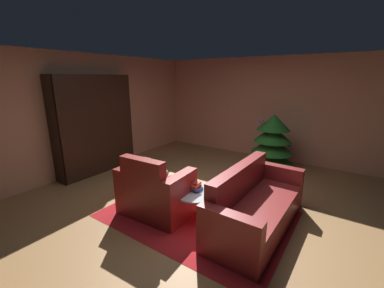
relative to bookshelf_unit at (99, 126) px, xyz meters
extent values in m
plane|color=#986D40|center=(2.71, -0.26, -0.99)|extent=(7.72, 7.72, 0.00)
cube|color=tan|center=(2.71, 2.98, 0.26)|extent=(5.97, 0.06, 2.51)
cube|color=tan|center=(-0.25, -0.26, 0.26)|extent=(0.06, 6.55, 2.51)
cube|color=maroon|center=(2.79, -0.38, -0.99)|extent=(2.63, 1.92, 0.01)
cube|color=black|center=(0.15, -0.09, 0.04)|extent=(0.03, 1.72, 2.07)
cube|color=black|center=(-0.02, 0.75, 0.04)|extent=(0.36, 0.02, 2.07)
cube|color=black|center=(-0.02, -0.94, 0.04)|extent=(0.36, 0.02, 2.07)
cube|color=black|center=(-0.02, -0.09, -0.98)|extent=(0.33, 1.67, 0.03)
cube|color=black|center=(-0.02, -0.09, -0.57)|extent=(0.33, 1.67, 0.03)
cube|color=black|center=(-0.02, -0.09, -0.16)|extent=(0.33, 1.67, 0.02)
cube|color=black|center=(-0.02, -0.09, 0.25)|extent=(0.33, 1.67, 0.02)
cube|color=black|center=(-0.02, -0.09, 0.66)|extent=(0.33, 1.67, 0.02)
cube|color=black|center=(-0.02, -0.09, 1.06)|extent=(0.33, 1.67, 0.03)
cube|color=black|center=(-0.15, -0.09, -0.23)|extent=(0.05, 1.05, 0.65)
cube|color=black|center=(-0.13, -0.09, -0.23)|extent=(0.03, 1.08, 0.68)
cube|color=orange|center=(-0.07, 0.69, -0.83)|extent=(0.23, 0.04, 0.27)
cube|color=gold|center=(-0.10, 0.64, -0.80)|extent=(0.16, 0.04, 0.33)
cube|color=purple|center=(-0.07, 0.59, -0.85)|extent=(0.23, 0.04, 0.25)
cube|color=#825AA4|center=(-0.07, 0.55, -0.84)|extent=(0.23, 0.03, 0.25)
cube|color=#307543|center=(-0.09, 0.50, -0.82)|extent=(0.20, 0.05, 0.29)
cube|color=#B32D2B|center=(-0.06, 0.45, -0.84)|extent=(0.25, 0.03, 0.25)
cube|color=#28658B|center=(-0.10, 0.41, -0.86)|extent=(0.17, 0.03, 0.22)
cube|color=navy|center=(-0.06, 0.37, -0.81)|extent=(0.25, 0.03, 0.32)
cube|color=orange|center=(-0.09, 0.68, 0.36)|extent=(0.18, 0.04, 0.21)
cube|color=#804496|center=(-0.07, 0.63, 0.43)|extent=(0.24, 0.04, 0.34)
cube|color=#BAAE95|center=(-0.06, 0.59, 0.43)|extent=(0.25, 0.03, 0.34)
cube|color=red|center=(-0.09, 0.56, 0.38)|extent=(0.19, 0.03, 0.25)
cube|color=#BAB489|center=(-0.07, 0.52, 0.41)|extent=(0.22, 0.03, 0.31)
cube|color=gold|center=(-0.05, 0.47, 0.43)|extent=(0.27, 0.05, 0.34)
cube|color=#347938|center=(-0.09, 0.69, 0.78)|extent=(0.20, 0.03, 0.23)
cube|color=orange|center=(-0.10, 0.64, 0.77)|extent=(0.17, 0.04, 0.21)
cube|color=gold|center=(-0.10, 0.60, 0.81)|extent=(0.17, 0.03, 0.28)
cube|color=#20538B|center=(-0.09, 0.55, 0.82)|extent=(0.19, 0.04, 0.30)
cube|color=#BE3C18|center=(-0.10, 0.51, 0.78)|extent=(0.17, 0.03, 0.23)
cube|color=#7F469F|center=(-0.06, 0.47, 0.78)|extent=(0.25, 0.04, 0.23)
cube|color=orange|center=(-0.09, 0.43, 0.82)|extent=(0.19, 0.03, 0.30)
cube|color=#0D6E86|center=(-0.05, 0.39, 0.79)|extent=(0.26, 0.04, 0.25)
cube|color=maroon|center=(2.24, -0.68, -0.77)|extent=(0.75, 0.73, 0.44)
cube|color=maroon|center=(2.25, -0.94, -0.30)|extent=(0.72, 0.19, 0.51)
cube|color=maroon|center=(2.68, -0.65, -0.63)|extent=(0.20, 0.70, 0.72)
cube|color=maroon|center=(1.80, -0.70, -0.63)|extent=(0.20, 0.70, 0.72)
ellipsoid|color=#A0875D|center=(2.23, -0.61, -0.47)|extent=(0.29, 0.20, 0.18)
sphere|color=#A0875D|center=(2.25, -0.48, -0.41)|extent=(0.13, 0.13, 0.13)
cube|color=maroon|center=(3.64, -0.16, -0.80)|extent=(0.78, 1.61, 0.39)
cube|color=maroon|center=(3.35, -0.15, -0.38)|extent=(0.19, 1.60, 0.45)
cube|color=maroon|center=(3.63, -1.03, -0.68)|extent=(0.76, 0.17, 0.64)
cube|color=maroon|center=(3.66, 0.72, -0.68)|extent=(0.76, 0.17, 0.64)
cylinder|color=black|center=(2.98, -0.44, -0.80)|extent=(0.04, 0.04, 0.39)
cylinder|color=black|center=(2.73, -0.29, -0.80)|extent=(0.04, 0.04, 0.39)
cylinder|color=black|center=(2.71, -0.60, -0.80)|extent=(0.04, 0.04, 0.39)
cylinder|color=silver|center=(2.81, -0.45, -0.59)|extent=(0.64, 0.64, 0.02)
cube|color=#33478C|center=(2.76, -0.41, -0.57)|extent=(0.24, 0.18, 0.03)
cube|color=#31498E|center=(2.76, -0.41, -0.54)|extent=(0.21, 0.18, 0.03)
cube|color=#B5311D|center=(2.75, -0.41, -0.51)|extent=(0.18, 0.17, 0.03)
cube|color=#E0C54C|center=(2.76, -0.41, -0.49)|extent=(0.15, 0.13, 0.03)
cube|color=red|center=(2.76, -0.42, -0.46)|extent=(0.18, 0.13, 0.03)
cylinder|color=#522221|center=(2.70, -0.59, -0.50)|extent=(0.06, 0.06, 0.17)
cylinder|color=#522221|center=(2.70, -0.59, -0.39)|extent=(0.02, 0.02, 0.06)
cylinder|color=brown|center=(3.11, 2.12, -0.92)|extent=(0.08, 0.08, 0.15)
cone|color=#205E1F|center=(3.11, 2.12, -0.67)|extent=(0.98, 0.98, 0.34)
cone|color=#205E1F|center=(3.11, 2.12, -0.42)|extent=(0.89, 0.89, 0.34)
cone|color=#205E1F|center=(3.11, 2.12, -0.16)|extent=(0.79, 0.79, 0.34)
cone|color=#205E1F|center=(3.11, 2.12, 0.09)|extent=(0.70, 0.70, 0.34)
sphere|color=blue|center=(2.86, 1.98, 0.09)|extent=(0.06, 0.06, 0.06)
sphere|color=yellow|center=(2.79, 2.37, -0.76)|extent=(0.08, 0.08, 0.08)
sphere|color=red|center=(2.95, 1.89, 0.13)|extent=(0.05, 0.05, 0.05)
sphere|color=blue|center=(3.46, 2.17, -0.39)|extent=(0.05, 0.05, 0.05)
sphere|color=blue|center=(2.84, 2.41, -0.68)|extent=(0.06, 0.06, 0.06)
sphere|color=blue|center=(3.22, 1.73, -0.74)|extent=(0.08, 0.08, 0.08)
camera|label=1|loc=(4.60, -3.16, 1.03)|focal=22.98mm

